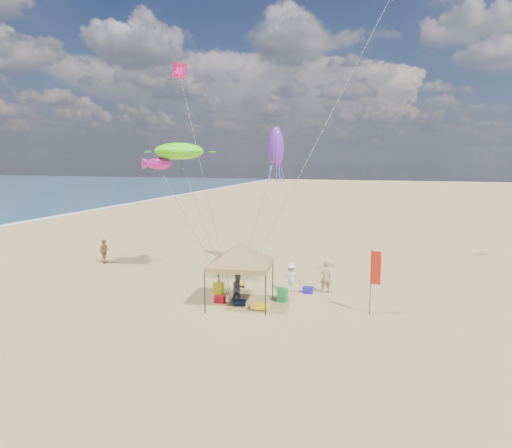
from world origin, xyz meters
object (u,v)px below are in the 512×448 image
object	(u,v)px
canopy_tent	(240,246)
person_near_a	(325,276)
chair_yellow	(219,288)
person_far_a	(104,251)
cooler_red	(220,299)
chair_green	(282,295)
beach_cart	(260,306)
person_near_c	(291,277)
feather_flag	(374,272)
person_near_b	(238,289)
cooler_blue	(308,290)

from	to	relation	value
canopy_tent	person_near_a	size ratio (longest dim) A/B	3.20
canopy_tent	person_near_a	world-z (taller)	canopy_tent
chair_yellow	person_near_a	distance (m)	6.12
person_far_a	cooler_red	bearing A→B (deg)	-121.58
chair_green	beach_cart	bearing A→B (deg)	-113.57
person_far_a	person_near_c	bearing A→B (deg)	-105.04
beach_cart	person_far_a	size ratio (longest dim) A/B	0.51
canopy_tent	beach_cart	world-z (taller)	canopy_tent
cooler_red	feather_flag	bearing A→B (deg)	2.34
canopy_tent	person_near_b	size ratio (longest dim) A/B	3.78
person_near_a	person_near_b	bearing A→B (deg)	5.82
cooler_red	cooler_blue	bearing A→B (deg)	36.38
chair_green	person_far_a	xyz separation A→B (m)	(-14.64, 5.28, 0.54)
beach_cart	person_near_b	bearing A→B (deg)	155.82
feather_flag	person_far_a	world-z (taller)	feather_flag
canopy_tent	person_far_a	world-z (taller)	canopy_tent
cooler_blue	beach_cart	size ratio (longest dim) A/B	0.60
chair_green	person_near_c	bearing A→B (deg)	88.05
person_near_a	person_near_c	world-z (taller)	person_near_a
person_far_a	canopy_tent	bearing A→B (deg)	-119.37
chair_yellow	person_near_c	world-z (taller)	person_near_c
canopy_tent	beach_cart	size ratio (longest dim) A/B	6.77
person_near_b	person_far_a	bearing A→B (deg)	107.17
chair_yellow	person_near_a	world-z (taller)	person_near_a
chair_green	feather_flag	bearing A→B (deg)	-10.27
person_far_a	person_near_a	bearing A→B (deg)	-102.33
cooler_red	chair_green	distance (m)	3.36
person_near_c	chair_yellow	bearing A→B (deg)	15.17
person_near_c	person_far_a	xyz separation A→B (m)	(-14.70, 3.35, 0.03)
feather_flag	canopy_tent	bearing A→B (deg)	-176.95
canopy_tent	chair_yellow	size ratio (longest dim) A/B	8.71
cooler_red	chair_yellow	xyz separation A→B (m)	(-0.63, 1.47, 0.16)
cooler_blue	person_near_a	distance (m)	1.27
cooler_blue	chair_yellow	size ratio (longest dim) A/B	0.77
person_near_b	beach_cart	bearing A→B (deg)	-70.02
person_near_b	cooler_red	bearing A→B (deg)	139.36
chair_yellow	beach_cart	bearing A→B (deg)	-33.40
feather_flag	person_near_c	distance (m)	5.66
chair_green	canopy_tent	bearing A→B (deg)	-147.76
canopy_tent	feather_flag	size ratio (longest dim) A/B	1.87
chair_green	person_far_a	world-z (taller)	person_far_a
cooler_red	person_near_c	size ratio (longest dim) A/B	0.32
cooler_red	person_near_b	bearing A→B (deg)	5.19
cooler_red	chair_green	bearing A→B (deg)	20.87
person_near_a	person_near_b	world-z (taller)	person_near_a
person_far_a	feather_flag	bearing A→B (deg)	-109.77
feather_flag	chair_green	bearing A→B (deg)	169.73
feather_flag	chair_yellow	size ratio (longest dim) A/B	4.66
cooler_red	person_far_a	xyz separation A→B (m)	(-11.50, 6.47, 0.70)
canopy_tent	cooler_red	xyz separation A→B (m)	(-1.18, 0.04, -2.97)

